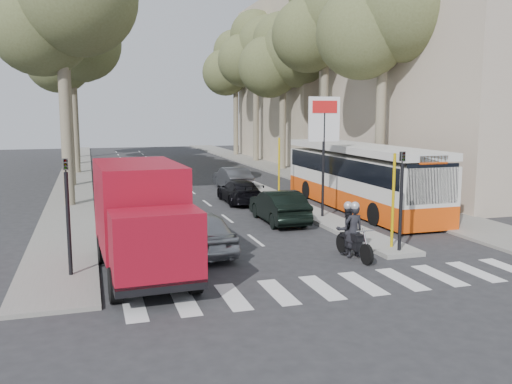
% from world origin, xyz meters
% --- Properties ---
extents(ground, '(120.00, 120.00, 0.00)m').
position_xyz_m(ground, '(0.00, 0.00, 0.00)').
color(ground, '#28282B').
rests_on(ground, ground).
extents(sidewalk_right, '(3.20, 70.00, 0.12)m').
position_xyz_m(sidewalk_right, '(8.60, 25.00, 0.06)').
color(sidewalk_right, gray).
rests_on(sidewalk_right, ground).
extents(median_left, '(2.40, 64.00, 0.12)m').
position_xyz_m(median_left, '(-8.00, 28.00, 0.06)').
color(median_left, gray).
rests_on(median_left, ground).
extents(traffic_island, '(1.50, 26.00, 0.16)m').
position_xyz_m(traffic_island, '(3.25, 11.00, 0.08)').
color(traffic_island, gray).
rests_on(traffic_island, ground).
extents(building_near, '(11.00, 18.00, 18.00)m').
position_xyz_m(building_near, '(15.50, 12.00, 9.00)').
color(building_near, '#B9A893').
rests_on(building_near, ground).
extents(building_far, '(11.00, 20.00, 16.00)m').
position_xyz_m(building_far, '(15.50, 34.00, 8.00)').
color(building_far, '#B7A88E').
rests_on(building_far, ground).
extents(billboard, '(1.50, 12.10, 5.60)m').
position_xyz_m(billboard, '(3.25, 5.00, 3.70)').
color(billboard, yellow).
rests_on(billboard, ground).
extents(traffic_light_island, '(0.16, 0.41, 3.60)m').
position_xyz_m(traffic_light_island, '(3.25, -1.50, 2.49)').
color(traffic_light_island, black).
rests_on(traffic_light_island, ground).
extents(traffic_light_left, '(0.16, 0.41, 3.60)m').
position_xyz_m(traffic_light_left, '(-7.60, -1.00, 2.49)').
color(traffic_light_left, black).
rests_on(traffic_light_left, ground).
extents(tree_l_a, '(7.40, 7.20, 14.10)m').
position_xyz_m(tree_l_a, '(-7.87, 12.11, 10.38)').
color(tree_l_a, '#6B604C').
rests_on(tree_l_a, ground).
extents(tree_l_b, '(7.40, 7.20, 14.88)m').
position_xyz_m(tree_l_b, '(-7.97, 20.11, 11.07)').
color(tree_l_b, '#6B604C').
rests_on(tree_l_b, ground).
extents(tree_l_c, '(7.40, 7.20, 13.71)m').
position_xyz_m(tree_l_c, '(-7.77, 28.11, 10.04)').
color(tree_l_c, '#6B604C').
rests_on(tree_l_c, ground).
extents(tree_l_d, '(7.40, 7.20, 15.66)m').
position_xyz_m(tree_l_d, '(-7.87, 36.11, 11.76)').
color(tree_l_d, '#6B604C').
rests_on(tree_l_d, ground).
extents(tree_l_e, '(7.40, 7.20, 14.49)m').
position_xyz_m(tree_l_e, '(-7.97, 44.11, 10.73)').
color(tree_l_e, '#6B604C').
rests_on(tree_l_e, ground).
extents(tree_r_a, '(7.40, 7.20, 14.10)m').
position_xyz_m(tree_r_a, '(9.13, 10.11, 10.38)').
color(tree_r_a, '#6B604C').
rests_on(tree_r_a, ground).
extents(tree_r_b, '(7.40, 7.20, 15.27)m').
position_xyz_m(tree_r_b, '(9.23, 18.11, 11.42)').
color(tree_r_b, '#6B604C').
rests_on(tree_r_b, ground).
extents(tree_r_c, '(7.40, 7.20, 13.32)m').
position_xyz_m(tree_r_c, '(9.03, 26.11, 9.69)').
color(tree_r_c, '#6B604C').
rests_on(tree_r_c, ground).
extents(tree_r_d, '(7.40, 7.20, 14.88)m').
position_xyz_m(tree_r_d, '(9.13, 34.11, 11.07)').
color(tree_r_d, '#6B604C').
rests_on(tree_r_d, ground).
extents(tree_r_e, '(7.40, 7.20, 14.10)m').
position_xyz_m(tree_r_e, '(9.23, 42.11, 10.38)').
color(tree_r_e, '#6B604C').
rests_on(tree_r_e, ground).
extents(silver_hatchback, '(2.32, 4.72, 1.55)m').
position_xyz_m(silver_hatchback, '(-3.41, 0.87, 0.77)').
color(silver_hatchback, '#A9ADB1').
rests_on(silver_hatchback, ground).
extents(dark_hatchback, '(1.58, 4.45, 1.46)m').
position_xyz_m(dark_hatchback, '(1.11, 5.00, 0.73)').
color(dark_hatchback, black).
rests_on(dark_hatchback, ground).
extents(queue_car_a, '(2.22, 4.31, 1.16)m').
position_xyz_m(queue_car_a, '(-3.50, 6.00, 0.58)').
color(queue_car_a, '#464A4E').
rests_on(queue_car_a, ground).
extents(queue_car_b, '(1.84, 4.39, 1.27)m').
position_xyz_m(queue_car_b, '(0.82, 10.57, 0.63)').
color(queue_car_b, black).
rests_on(queue_car_b, ground).
extents(queue_car_c, '(1.87, 3.92, 1.29)m').
position_xyz_m(queue_car_c, '(-3.32, 19.06, 0.65)').
color(queue_car_c, gray).
rests_on(queue_car_c, ground).
extents(queue_car_d, '(1.61, 4.42, 1.45)m').
position_xyz_m(queue_car_d, '(1.80, 15.74, 0.72)').
color(queue_car_d, '#47494E').
rests_on(queue_car_d, ground).
extents(queue_car_e, '(1.93, 4.69, 1.36)m').
position_xyz_m(queue_car_e, '(-4.63, 10.95, 0.68)').
color(queue_car_e, black).
rests_on(queue_car_e, ground).
extents(red_truck, '(2.68, 6.41, 3.37)m').
position_xyz_m(red_truck, '(-5.48, -1.16, 1.78)').
color(red_truck, black).
rests_on(red_truck, ground).
extents(city_bus, '(2.82, 12.53, 3.30)m').
position_xyz_m(city_bus, '(6.20, 7.11, 1.74)').
color(city_bus, '#E4490C').
rests_on(city_bus, ground).
extents(motorcycle, '(0.85, 2.31, 1.96)m').
position_xyz_m(motorcycle, '(1.49, -1.25, 0.89)').
color(motorcycle, black).
rests_on(motorcycle, ground).
extents(pedestrian_near, '(0.58, 0.98, 1.58)m').
position_xyz_m(pedestrian_near, '(7.20, 5.73, 0.91)').
color(pedestrian_near, '#483752').
rests_on(pedestrian_near, sidewalk_right).
extents(pedestrian_far, '(1.24, 0.87, 1.76)m').
position_xyz_m(pedestrian_far, '(8.57, 7.56, 1.00)').
color(pedestrian_far, brown).
rests_on(pedestrian_far, sidewalk_right).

